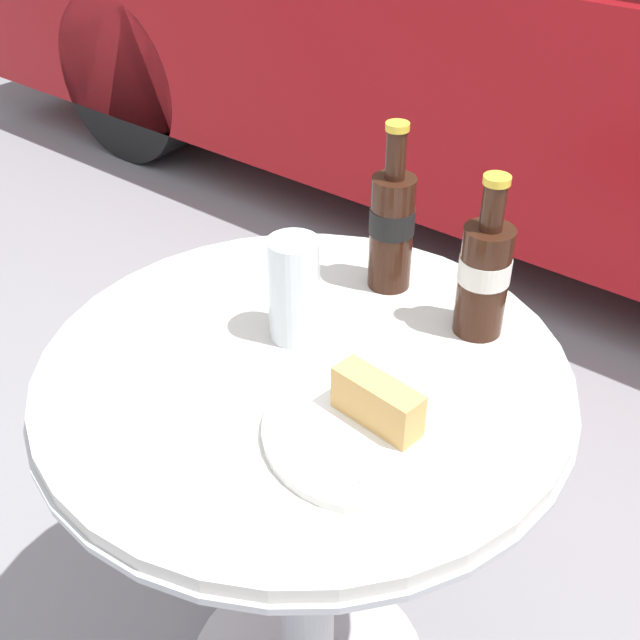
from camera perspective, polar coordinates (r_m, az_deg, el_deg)
name	(u,v)px	position (r m, az deg, el deg)	size (l,w,h in m)	color
bistro_table	(305,472)	(1.16, -1.07, -10.73)	(0.70, 0.70, 0.70)	#B7B7BC
cola_bottle_left	(392,225)	(1.14, 5.13, 6.73)	(0.06, 0.06, 0.25)	#33190F
cola_bottle_right	(484,274)	(1.06, 11.59, 3.25)	(0.07, 0.07, 0.23)	#33190F
drinking_glass	(294,294)	(1.04, -1.85, 1.88)	(0.07, 0.07, 0.15)	silver
lunch_plate_near	(373,423)	(0.93, 3.80, -7.31)	(0.25, 0.25, 0.07)	white
parked_car	(548,1)	(3.11, 15.92, 20.97)	(4.34, 1.83, 1.34)	#9E0F14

